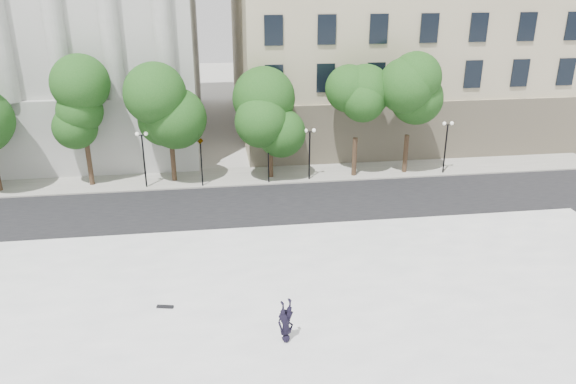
% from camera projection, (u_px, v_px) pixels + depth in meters
% --- Properties ---
extents(plaza, '(44.00, 22.00, 0.45)m').
position_uv_depth(plaza, '(243.00, 345.00, 23.67)').
color(plaza, white).
rests_on(plaza, ground).
extents(street, '(60.00, 8.00, 0.02)m').
position_uv_depth(street, '(229.00, 209.00, 37.54)').
color(street, black).
rests_on(street, ground).
extents(far_sidewalk, '(60.00, 4.00, 0.12)m').
position_uv_depth(far_sidewalk, '(226.00, 177.00, 43.03)').
color(far_sidewalk, '#B4B1A6').
rests_on(far_sidewalk, ground).
extents(building_east, '(36.00, 26.15, 23.00)m').
position_uv_depth(building_east, '(420.00, 10.00, 55.15)').
color(building_east, '#C4B695').
rests_on(building_east, ground).
extents(traffic_light_west, '(0.79, 1.76, 4.19)m').
position_uv_depth(traffic_light_west, '(200.00, 139.00, 39.89)').
color(traffic_light_west, black).
rests_on(traffic_light_west, ground).
extents(traffic_light_east, '(0.97, 1.68, 4.17)m').
position_uv_depth(traffic_light_east, '(268.00, 136.00, 40.52)').
color(traffic_light_east, black).
rests_on(traffic_light_east, ground).
extents(person_lying, '(1.40, 2.11, 0.54)m').
position_uv_depth(person_lying, '(286.00, 336.00, 23.45)').
color(person_lying, black).
rests_on(person_lying, plaza).
extents(skateboard, '(0.79, 0.36, 0.08)m').
position_uv_depth(skateboard, '(165.00, 307.00, 25.86)').
color(skateboard, black).
rests_on(skateboard, plaza).
extents(street_trees, '(37.85, 4.64, 7.69)m').
position_uv_depth(street_trees, '(167.00, 113.00, 39.96)').
color(street_trees, '#382619').
rests_on(street_trees, ground).
extents(lamp_posts, '(34.61, 0.28, 4.27)m').
position_uv_depth(lamp_posts, '(227.00, 147.00, 40.71)').
color(lamp_posts, black).
rests_on(lamp_posts, ground).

